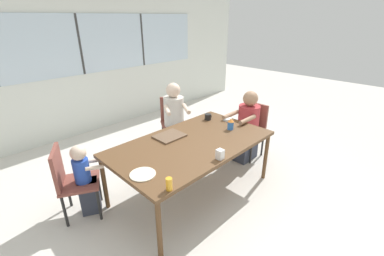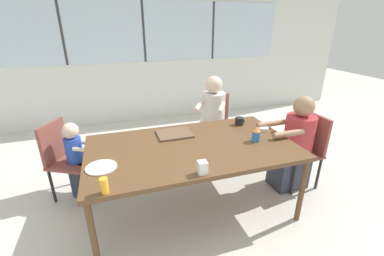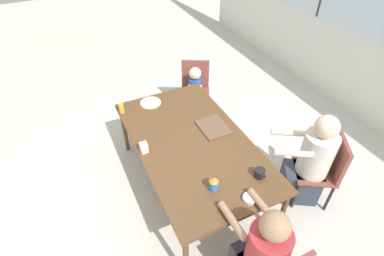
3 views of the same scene
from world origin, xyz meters
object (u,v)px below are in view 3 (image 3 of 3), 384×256
at_px(person_man_blue_shirt, 261,256).
at_px(juice_glass, 121,108).
at_px(chair_for_toddler, 195,86).
at_px(person_woman_green_shirt, 309,164).
at_px(coffee_mug, 260,173).
at_px(milk_carton_small, 144,148).
at_px(person_toddler, 195,96).
at_px(chair_for_woman_green_shirt, 326,166).
at_px(bowl_white_shallow, 250,198).
at_px(sippy_cup, 214,184).

distance_m(person_man_blue_shirt, juice_glass, 2.08).
xyz_separation_m(chair_for_toddler, person_woman_green_shirt, (1.85, 0.40, 0.01)).
bearing_deg(person_woman_green_shirt, coffee_mug, 124.87).
xyz_separation_m(chair_for_toddler, juice_glass, (0.44, -1.14, 0.27)).
height_order(chair_for_toddler, milk_carton_small, chair_for_toddler).
relative_size(person_toddler, coffee_mug, 8.50).
height_order(chair_for_woman_green_shirt, person_toddler, person_toddler).
bearing_deg(bowl_white_shallow, sippy_cup, -135.71).
relative_size(coffee_mug, milk_carton_small, 0.95).
xyz_separation_m(chair_for_toddler, person_man_blue_shirt, (2.43, -0.61, -0.01)).
height_order(person_toddler, juice_glass, person_toddler).
bearing_deg(milk_carton_small, person_toddler, 134.07).
xyz_separation_m(person_woman_green_shirt, bowl_white_shallow, (0.21, -0.91, 0.22)).
distance_m(chair_for_toddler, coffee_mug, 1.93).
bearing_deg(bowl_white_shallow, coffee_mug, 128.30).
bearing_deg(person_man_blue_shirt, person_toddler, 75.61).
xyz_separation_m(juice_glass, bowl_white_shallow, (1.63, 0.63, -0.04)).
xyz_separation_m(chair_for_woman_green_shirt, sippy_cup, (-0.10, -1.27, 0.29)).
xyz_separation_m(chair_for_woman_green_shirt, chair_for_toddler, (-1.94, -0.54, 0.00)).
bearing_deg(chair_for_woman_green_shirt, sippy_cup, 117.06).
height_order(coffee_mug, sippy_cup, sippy_cup).
bearing_deg(juice_glass, bowl_white_shallow, 21.06).
distance_m(sippy_cup, bowl_white_shallow, 0.32).
distance_m(chair_for_toddler, milk_carton_small, 1.62).
height_order(chair_for_toddler, person_toddler, person_toddler).
relative_size(chair_for_woman_green_shirt, coffee_mug, 8.38).
bearing_deg(sippy_cup, chair_for_toddler, 158.36).
relative_size(person_man_blue_shirt, bowl_white_shallow, 9.13).
relative_size(person_woman_green_shirt, bowl_white_shallow, 9.54).
bearing_deg(person_toddler, chair_for_woman_green_shirt, 136.13).
xyz_separation_m(person_toddler, bowl_white_shallow, (1.93, -0.44, 0.30)).
xyz_separation_m(sippy_cup, milk_carton_small, (-0.69, -0.39, -0.02)).
xyz_separation_m(person_man_blue_shirt, coffee_mug, (-0.54, 0.32, 0.26)).
bearing_deg(person_woman_green_shirt, juice_glass, 78.81).
distance_m(milk_carton_small, bowl_white_shallow, 1.10).
relative_size(chair_for_woman_green_shirt, sippy_cup, 5.62).
distance_m(person_toddler, coffee_mug, 1.80).
relative_size(chair_for_woman_green_shirt, chair_for_toddler, 1.00).
height_order(person_toddler, milk_carton_small, person_toddler).
bearing_deg(person_woman_green_shirt, chair_for_toddler, 43.58).
relative_size(person_woman_green_shirt, person_man_blue_shirt, 1.04).
relative_size(milk_carton_small, bowl_white_shallow, 0.90).
bearing_deg(person_toddler, coffee_mug, 110.32).
distance_m(sippy_cup, milk_carton_small, 0.79).
relative_size(chair_for_toddler, juice_glass, 7.22).
height_order(chair_for_woman_green_shirt, coffee_mug, chair_for_woman_green_shirt).
bearing_deg(person_toddler, milk_carton_small, 71.58).
relative_size(chair_for_toddler, bowl_white_shallow, 7.14).
bearing_deg(bowl_white_shallow, chair_for_toddler, 166.10).
bearing_deg(milk_carton_small, coffee_mug, 47.85).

